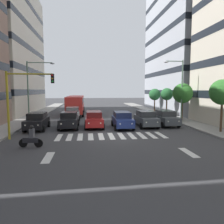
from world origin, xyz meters
The scene contains 22 objects.
ground_plane centered at (0.00, 0.00, 0.00)m, with size 180.00×180.00×0.00m, color #38383A.
sidewalk_left centered at (-10.17, 0.00, 0.07)m, with size 2.70×90.00×0.15m, color gray.
building_left_block_0 centered at (-17.09, -21.24, 14.29)m, with size 11.17×20.57×28.57m.
crosswalk_markings centered at (0.00, 0.00, 0.00)m, with size 9.45×2.80×0.01m.
lane_arrow_0 centered at (-4.41, 5.50, 0.00)m, with size 0.50×2.20×0.01m, color silver.
lane_arrow_1 centered at (4.41, 5.50, 0.00)m, with size 0.50×2.20×0.01m, color silver.
car_0 centered at (-6.75, -4.83, 0.89)m, with size 2.02×4.44×1.72m.
car_1 centered at (-4.35, -4.48, 0.89)m, with size 2.02×4.44×1.72m.
car_2 centered at (-1.60, -3.83, 0.89)m, with size 2.02×4.44×1.72m.
car_3 centered at (1.36, -4.56, 0.89)m, with size 2.02×4.44×1.72m.
car_4 centered at (4.00, -4.49, 0.89)m, with size 2.02×4.44×1.72m.
car_5 centered at (7.16, -4.02, 0.89)m, with size 2.02×4.44×1.72m.
car_row2_0 centered at (4.06, -11.06, 0.89)m, with size 2.02×4.44×1.72m.
bus_behind_traffic centered at (4.00, -17.35, 1.86)m, with size 2.78×10.50×3.00m.
motorcycle_with_rider centered at (5.99, 3.03, 0.65)m, with size 1.70×0.42×1.57m.
traffic_light_gantry centered at (7.37, 0.27, 3.66)m, with size 3.79×0.36×5.50m.
street_lamp_left centered at (-9.07, -6.73, 4.63)m, with size 2.43×0.28×7.45m.
street_lamp_right centered at (8.85, -9.61, 4.72)m, with size 3.44×0.28×7.41m.
street_tree_0 centered at (-10.27, -0.06, 3.80)m, with size 2.35×2.35×4.85m.
street_tree_1 centered at (-9.90, -7.53, 3.59)m, with size 2.50×2.50×4.71m.
street_tree_2 centered at (-9.90, -12.88, 3.36)m, with size 1.84×1.84×4.16m.
street_tree_3 centered at (-10.21, -19.75, 3.18)m, with size 2.12×2.12×4.11m.
Camera 1 is at (2.04, 18.27, 4.02)m, focal length 34.27 mm.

